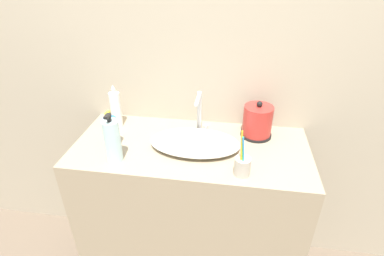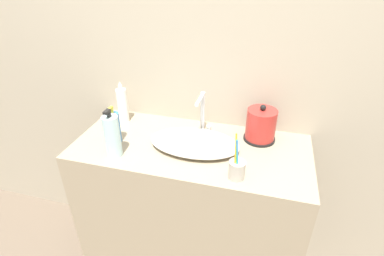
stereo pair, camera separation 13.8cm
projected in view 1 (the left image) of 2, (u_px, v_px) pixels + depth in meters
name	position (u px, v px, depth m)	size (l,w,h in m)	color
wall_back	(199.00, 47.00, 1.46)	(6.00, 0.04, 2.60)	#ADA38E
vanity_counter	(191.00, 213.00, 1.66)	(1.12, 0.51, 0.90)	gray
sink_basin	(195.00, 142.00, 1.41)	(0.43, 0.25, 0.06)	white
faucet	(200.00, 111.00, 1.48)	(0.06, 0.14, 0.22)	silver
electric_kettle	(257.00, 122.00, 1.48)	(0.15, 0.15, 0.19)	black
toothbrush_cup	(242.00, 166.00, 1.23)	(0.07, 0.07, 0.21)	#B7B2A8
lotion_bottle	(112.00, 132.00, 1.39)	(0.06, 0.06, 0.19)	#3370B7
shampoo_bottle	(113.00, 141.00, 1.28)	(0.07, 0.07, 0.23)	silver
mouthwash_bottle	(116.00, 109.00, 1.56)	(0.05, 0.05, 0.23)	white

